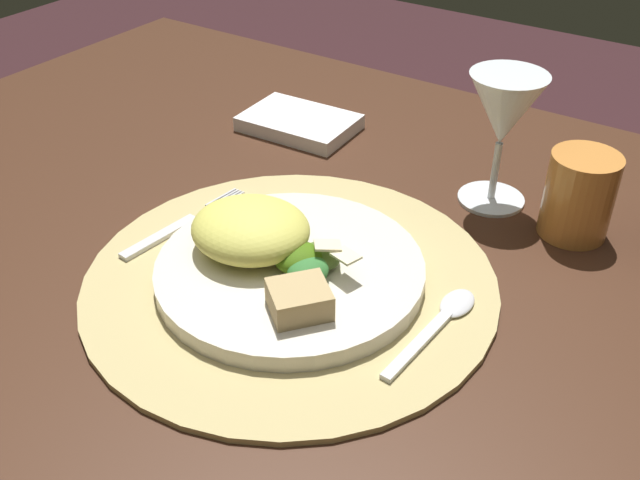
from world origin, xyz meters
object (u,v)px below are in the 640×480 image
(dining_table, at_px, (298,347))
(spoon, at_px, (444,317))
(fork, at_px, (179,226))
(wine_glass, at_px, (504,114))
(amber_tumbler, at_px, (579,195))
(dinner_plate, at_px, (290,270))
(napkin, at_px, (299,123))

(dining_table, distance_m, spoon, 0.26)
(dining_table, distance_m, fork, 0.21)
(wine_glass, relative_size, amber_tumbler, 1.65)
(dining_table, height_order, dinner_plate, dinner_plate)
(spoon, distance_m, amber_tumbler, 0.21)
(napkin, height_order, amber_tumbler, amber_tumbler)
(spoon, xyz_separation_m, napkin, (-0.33, 0.24, 0.00))
(napkin, bearing_deg, dining_table, -55.62)
(fork, distance_m, spoon, 0.29)
(napkin, xyz_separation_m, amber_tumbler, (0.37, -0.04, 0.04))
(dining_table, distance_m, napkin, 0.30)
(spoon, bearing_deg, wine_glass, 102.58)
(dining_table, height_order, amber_tumbler, amber_tumbler)
(amber_tumbler, bearing_deg, dining_table, -145.40)
(amber_tumbler, bearing_deg, fork, -145.78)
(fork, relative_size, wine_glass, 1.10)
(dining_table, xyz_separation_m, wine_glass, (0.14, 0.17, 0.26))
(dining_table, distance_m, wine_glass, 0.35)
(dining_table, bearing_deg, spoon, -12.51)
(wine_glass, bearing_deg, dining_table, -128.96)
(dining_table, xyz_separation_m, dinner_plate, (0.04, -0.07, 0.17))
(dinner_plate, bearing_deg, spoon, 10.49)
(fork, height_order, wine_glass, wine_glass)
(amber_tumbler, bearing_deg, spoon, -102.58)
(spoon, relative_size, wine_glass, 0.95)
(dinner_plate, bearing_deg, amber_tumbler, 50.36)
(fork, bearing_deg, amber_tumbler, 34.22)
(dining_table, height_order, napkin, napkin)
(dining_table, relative_size, amber_tumbler, 13.65)
(spoon, relative_size, amber_tumbler, 1.57)
(dining_table, xyz_separation_m, amber_tumbler, (0.24, 0.16, 0.20))
(dinner_plate, bearing_deg, fork, 178.80)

